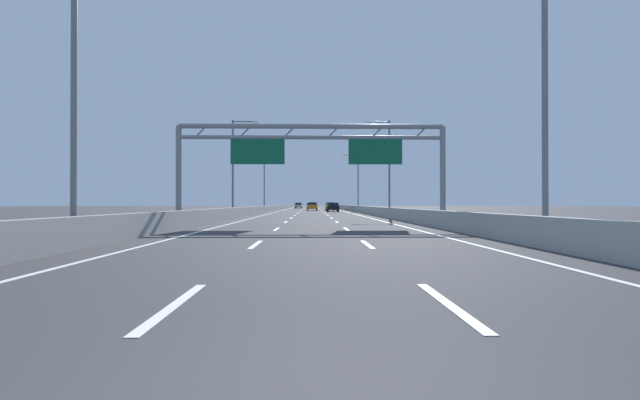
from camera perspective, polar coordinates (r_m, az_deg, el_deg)
The scene contains 54 objects.
ground_plane at distance 102.71m, azimuth -1.07°, elevation -1.13°, with size 260.00×260.00×0.00m, color #38383A.
lane_dash_left_0 at distance 6.59m, azimuth -17.18°, elevation -12.06°, with size 0.16×3.00×0.01m, color white.
lane_dash_left_1 at distance 15.36m, azimuth -7.79°, elevation -5.37°, with size 0.16×3.00×0.01m, color white.
lane_dash_left_2 at distance 24.30m, azimuth -5.30°, elevation -3.53°, with size 0.16×3.00×0.01m, color white.
lane_dash_left_3 at distance 33.27m, azimuth -4.16°, elevation -2.68°, with size 0.16×3.00×0.01m, color white.
lane_dash_left_4 at distance 42.26m, azimuth -3.50°, elevation -2.20°, with size 0.16×3.00×0.01m, color white.
lane_dash_left_5 at distance 51.25m, azimuth -3.08°, elevation -1.88°, with size 0.16×3.00×0.01m, color white.
lane_dash_left_6 at distance 60.24m, azimuth -2.78°, elevation -1.66°, with size 0.16×3.00×0.01m, color white.
lane_dash_left_7 at distance 69.23m, azimuth -2.56°, elevation -1.49°, with size 0.16×3.00×0.01m, color white.
lane_dash_left_8 at distance 78.23m, azimuth -2.39°, elevation -1.36°, with size 0.16×3.00×0.01m, color white.
lane_dash_left_9 at distance 87.23m, azimuth -2.25°, elevation -1.26°, with size 0.16×3.00×0.01m, color white.
lane_dash_left_10 at distance 96.22m, azimuth -2.14°, elevation -1.18°, with size 0.16×3.00×0.01m, color white.
lane_dash_left_11 at distance 105.22m, azimuth -2.05°, elevation -1.11°, with size 0.16×3.00×0.01m, color white.
lane_dash_left_12 at distance 114.22m, azimuth -1.97°, elevation -1.06°, with size 0.16×3.00×0.01m, color white.
lane_dash_left_13 at distance 123.22m, azimuth -1.91°, elevation -1.01°, with size 0.16×3.00×0.01m, color white.
lane_dash_left_14 at distance 132.22m, azimuth -1.85°, elevation -0.96°, with size 0.16×3.00×0.01m, color white.
lane_dash_left_15 at distance 141.22m, azimuth -1.80°, elevation -0.93°, with size 0.16×3.00×0.01m, color white.
lane_dash_left_16 at distance 150.21m, azimuth -1.76°, elevation -0.90°, with size 0.16×3.00×0.01m, color white.
lane_dash_left_17 at distance 159.21m, azimuth -1.72°, elevation -0.87°, with size 0.16×3.00×0.01m, color white.
lane_dash_right_0 at distance 6.59m, azimuth 15.25°, elevation -12.05°, with size 0.16×3.00×0.01m, color white.
lane_dash_right_1 at distance 15.36m, azimuth 5.73°, elevation -5.37°, with size 0.16×3.00×0.01m, color white.
lane_dash_right_2 at distance 24.30m, azimuth 3.21°, elevation -3.53°, with size 0.16×3.00×0.01m, color white.
lane_dash_right_3 at distance 33.27m, azimuth 2.05°, elevation -2.69°, with size 0.16×3.00×0.01m, color white.
lane_dash_right_4 at distance 42.26m, azimuth 1.38°, elevation -2.20°, with size 0.16×3.00×0.01m, color white.
lane_dash_right_5 at distance 51.25m, azimuth 0.95°, elevation -1.88°, with size 0.16×3.00×0.01m, color white.
lane_dash_right_6 at distance 60.24m, azimuth 0.65°, elevation -1.66°, with size 0.16×3.00×0.01m, color white.
lane_dash_right_7 at distance 69.23m, azimuth 0.43°, elevation -1.49°, with size 0.16×3.00×0.01m, color white.
lane_dash_right_8 at distance 78.23m, azimuth 0.25°, elevation -1.36°, with size 0.16×3.00×0.01m, color white.
lane_dash_right_9 at distance 87.23m, azimuth 0.12°, elevation -1.26°, with size 0.16×3.00×0.01m, color white.
lane_dash_right_10 at distance 96.22m, azimuth 0.00°, elevation -1.18°, with size 0.16×3.00×0.01m, color white.
lane_dash_right_11 at distance 105.22m, azimuth -0.09°, elevation -1.11°, with size 0.16×3.00×0.01m, color white.
lane_dash_right_12 at distance 114.22m, azimuth -0.17°, elevation -1.06°, with size 0.16×3.00×0.01m, color white.
lane_dash_right_13 at distance 123.22m, azimuth -0.23°, elevation -1.01°, with size 0.16×3.00×0.01m, color white.
lane_dash_right_14 at distance 132.22m, azimuth -0.29°, elevation -0.96°, with size 0.16×3.00×0.01m, color white.
lane_dash_right_15 at distance 141.22m, azimuth -0.34°, elevation -0.93°, with size 0.16×3.00×0.01m, color white.
lane_dash_right_16 at distance 150.22m, azimuth -0.38°, elevation -0.90°, with size 0.16×3.00×0.01m, color white.
lane_dash_right_17 at distance 159.21m, azimuth -0.42°, elevation -0.87°, with size 0.16×3.00×0.01m, color white.
edge_line_left at distance 90.86m, azimuth -4.38°, elevation -1.23°, with size 0.16×176.00×0.01m, color white.
edge_line_right at distance 90.86m, azimuth 2.25°, elevation -1.23°, with size 0.16×176.00×0.01m, color white.
barrier_left at distance 112.91m, azimuth -4.57°, elevation -0.82°, with size 0.45×220.00×0.95m.
barrier_right at distance 112.91m, azimuth 2.43°, elevation -0.83°, with size 0.45×220.00×0.95m.
sign_gantry at distance 29.90m, azimuth -0.91°, elevation 6.33°, with size 17.05×0.36×6.36m.
streetlamp_left_near at distance 17.53m, azimuth -26.94°, elevation 13.03°, with size 2.58×0.28×9.50m.
streetlamp_right_near at distance 17.55m, azimuth 24.87°, elevation 13.02°, with size 2.58×0.28×9.50m.
streetlamp_left_mid at distance 46.99m, azimuth -10.23°, elevation 4.57°, with size 2.58×0.28×9.50m.
streetlamp_right_mid at distance 46.99m, azimuth 8.11°, elevation 4.57°, with size 2.58×0.28×9.50m.
streetlamp_left_far at distance 77.55m, azimuth -6.60°, elevation 2.61°, with size 2.58×0.28×9.50m.
streetlamp_right_far at distance 77.55m, azimuth 4.46°, elevation 2.61°, with size 2.58×0.28×9.50m.
yellow_car at distance 89.35m, azimuth 1.23°, elevation -0.75°, with size 1.75×4.36×1.50m.
silver_car at distance 122.67m, azimuth -2.64°, elevation -0.66°, with size 1.79×4.59×1.47m.
white_car at distance 118.61m, azimuth -1.18°, elevation -0.68°, with size 1.86×4.60×1.43m.
green_car at distance 132.56m, azimuth -2.56°, elevation -0.66°, with size 1.74×4.25×1.36m.
black_car at distance 75.07m, azimuth 1.57°, elevation -0.85°, with size 1.85×4.38×1.43m.
orange_car at distance 85.12m, azimuth -0.93°, elevation -0.77°, with size 1.81×4.29×1.49m.
Camera 1 is at (-0.01, -2.70, 1.34)m, focal length 26.43 mm.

